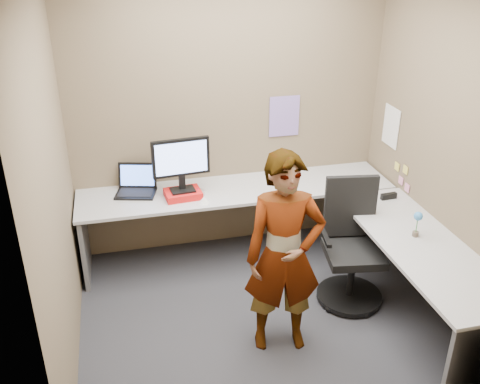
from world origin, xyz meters
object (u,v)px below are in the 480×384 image
object	(u,v)px
person	(284,255)
monitor	(181,160)
office_chair	(351,253)
desk	(300,226)

from	to	relation	value
person	monitor	bearing A→B (deg)	121.55
office_chair	desk	bearing A→B (deg)	149.96
monitor	person	xyz separation A→B (m)	(0.57, -1.27, -0.29)
office_chair	person	size ratio (longest dim) A/B	0.67
desk	person	bearing A→B (deg)	-118.20
office_chair	person	world-z (taller)	person
monitor	person	distance (m)	1.42
person	desk	bearing A→B (deg)	69.27
monitor	office_chair	distance (m)	1.69
desk	office_chair	bearing A→B (deg)	-39.17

